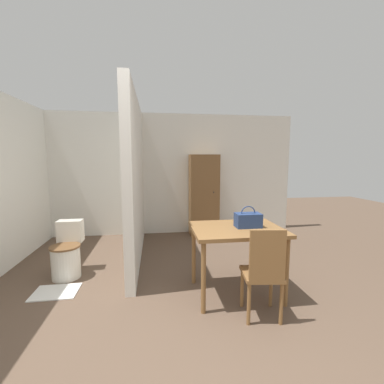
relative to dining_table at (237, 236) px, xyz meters
The scene contains 9 objects.
ground_plane 1.47m from the dining_table, 124.05° to the right, with size 16.00×16.00×0.00m, color brown.
wall_back 2.85m from the dining_table, 105.00° to the left, with size 5.54×0.12×2.50m.
partition_wall 1.91m from the dining_table, 131.86° to the left, with size 0.12×2.55×2.50m.
dining_table is the anchor object (origin of this frame).
wooden_chair 0.56m from the dining_table, 78.22° to the right, with size 0.41×0.41×0.94m.
toilet 2.28m from the dining_table, 159.75° to the left, with size 0.38×0.53×0.72m.
handbag 0.22m from the dining_table, ahead, with size 0.29×0.17×0.25m.
wooden_cabinet 2.43m from the dining_table, 88.05° to the left, with size 0.59×0.41×1.66m.
bath_mat 2.24m from the dining_table, behind, with size 0.50×0.37×0.01m.
Camera 1 is at (-0.20, -1.68, 1.57)m, focal length 24.00 mm.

